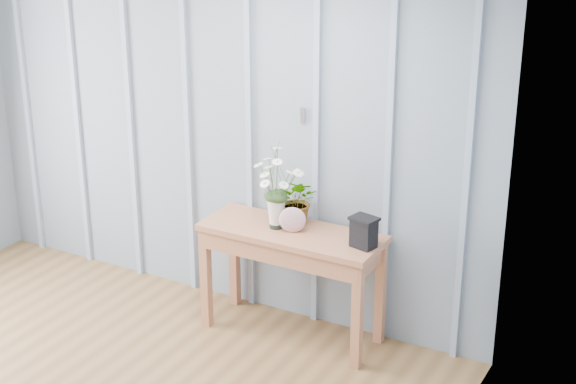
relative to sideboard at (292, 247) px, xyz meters
The scene contains 6 objects.
room_shell 1.87m from the sideboard, 123.05° to the right, with size 4.00×4.50×2.50m.
sideboard is the anchor object (origin of this frame).
daisy_vase 0.47m from the sideboard, behind, with size 0.39×0.30×0.55m.
spider_plant 0.30m from the sideboard, 98.89° to the left, with size 0.29×0.25×0.32m, color #203718.
felt_disc_vessel 0.20m from the sideboard, 53.92° to the right, with size 0.17×0.05×0.17m, color #994E72.
carved_box 0.55m from the sideboard, ahead, with size 0.19×0.16×0.20m.
Camera 1 is at (3.17, -2.56, 3.00)m, focal length 55.00 mm.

